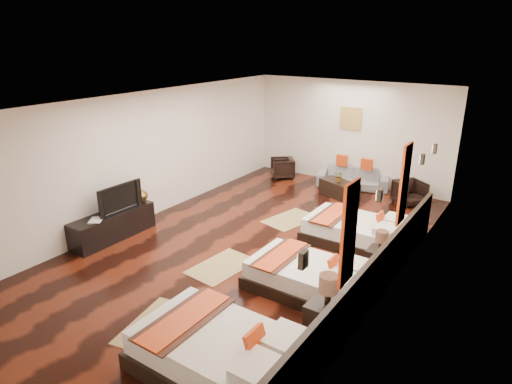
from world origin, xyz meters
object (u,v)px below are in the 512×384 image
Objects in this scene: bed_mid at (309,277)px; book at (90,220)px; tv at (117,198)px; bed_far at (357,231)px; armchair_right at (409,193)px; figurine at (140,194)px; armchair_left at (282,168)px; table_plant at (339,176)px; nightstand_a at (327,317)px; coffee_table at (339,189)px; sofa at (353,177)px; tv_console at (113,225)px; bed_near at (223,354)px; nightstand_b at (379,258)px.

bed_mid is 4.32m from book.
book is (-0.05, -0.65, -0.28)m from tv.
bed_far is 2.75m from armchair_right.
figurine is at bearing 176.15° from bed_mid.
table_plant is (2.01, -0.58, 0.25)m from armchair_left.
table_plant is at bearing 62.25° from book.
figurine is at bearing -124.62° from table_plant.
tv is (-4.89, 0.60, 0.50)m from nightstand_a.
coffee_table is at bearing -29.04° from tv.
tv reaches higher than sofa.
bed_mid is 4.22m from tv_console.
figurine is 4.71m from armchair_left.
bed_far is 1.10× the size of tv_console.
table_plant is at bearing 102.10° from bed_near.
table_plant is at bearing -106.33° from sofa.
bed_near reaches higher than coffee_table.
sofa is (-2.15, 4.07, -0.01)m from nightstand_b.
nightstand_b is 4.61m from sofa.
bed_mid is at bearing -84.17° from tv.
tv is at bearing 177.44° from armchair_right.
figurine is (-0.05, 0.61, -0.11)m from tv.
armchair_right reaches higher than coffee_table.
armchair_left is (-3.41, 7.14, 0.01)m from bed_near.
bed_far is 2.04× the size of nightstand_a.
bed_mid is 1.96× the size of nightstand_a.
figurine is 0.19× the size of sofa.
armchair_right is (0.23, 2.74, 0.04)m from bed_far.
table_plant is (-1.41, 6.56, 0.26)m from bed_near.
tv reaches higher than bed_near.
nightstand_a reaches higher than book.
bed_mid is at bearing -4.76° from armchair_left.
bed_mid is 3.00× the size of armchair_left.
nightstand_b reaches higher than bed_far.
nightstand_b is 5.15m from tv.
bed_far is at bearing -82.43° from sofa.
armchair_left is 0.63× the size of coffee_table.
bed_far is 4.82m from tv.
armchair_left is at bearing 115.54° from bed_near.
book reaches higher than tv_console.
bed_near is 2.72× the size of nightstand_b.
table_plant is at bearing 59.79° from tv_console.
bed_mid is at bearing -3.85° from figurine.
bed_far is (-0.00, 4.30, -0.02)m from bed_near.
tv reaches higher than bed_mid.
figurine is at bearing -124.40° from coffee_table.
bed_near is 2.16× the size of coffee_table.
nightstand_b is 3.83m from table_plant.
armchair_right is 1.69m from coffee_table.
tv_console is at bearing -148.92° from bed_far.
tv is (-4.15, 1.91, 0.56)m from bed_near.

